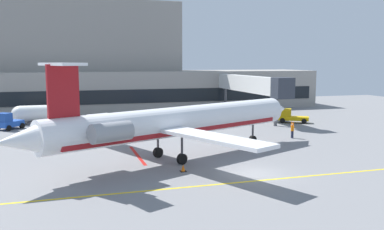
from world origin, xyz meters
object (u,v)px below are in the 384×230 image
object	(u,v)px
fuel_tank	(44,113)
pushback_tractor	(8,122)
marshaller	(292,130)
belt_loader	(188,119)
regional_jet	(176,122)
baggage_tug	(290,116)

from	to	relation	value
fuel_tank	pushback_tractor	bearing A→B (deg)	-133.88
fuel_tank	marshaller	xyz separation A→B (m)	(26.75, -19.80, -0.50)
belt_loader	pushback_tractor	bearing A→B (deg)	168.90
belt_loader	marshaller	xyz separation A→B (m)	(8.66, -11.28, -0.08)
fuel_tank	regional_jet	bearing A→B (deg)	-65.39
regional_jet	belt_loader	xyz separation A→B (m)	(6.24, 17.33, -2.27)
baggage_tug	marshaller	world-z (taller)	baggage_tug
regional_jet	pushback_tractor	xyz separation A→B (m)	(-15.87, 21.67, -2.31)
fuel_tank	marshaller	size ratio (longest dim) A/B	4.49
regional_jet	fuel_tank	distance (m)	28.50
regional_jet	marshaller	xyz separation A→B (m)	(14.91, 6.05, -2.36)
baggage_tug	belt_loader	distance (m)	14.58
regional_jet	baggage_tug	size ratio (longest dim) A/B	6.68
regional_jet	belt_loader	world-z (taller)	regional_jet
regional_jet	fuel_tank	xyz separation A→B (m)	(-11.84, 25.86, -1.86)
baggage_tug	belt_loader	world-z (taller)	belt_loader
regional_jet	baggage_tug	world-z (taller)	regional_jet
regional_jet	marshaller	bearing A→B (deg)	22.10
fuel_tank	belt_loader	bearing A→B (deg)	-25.24
belt_loader	baggage_tug	bearing A→B (deg)	-2.68
baggage_tug	fuel_tank	xyz separation A→B (m)	(-32.65, 9.21, 0.53)
regional_jet	belt_loader	bearing A→B (deg)	70.19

